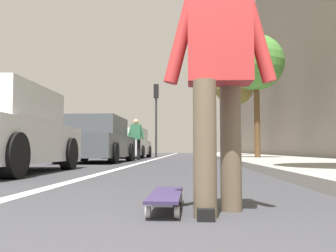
{
  "coord_description": "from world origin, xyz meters",
  "views": [
    {
      "loc": [
        -0.94,
        -0.29,
        0.4
      ],
      "look_at": [
        11.63,
        0.43,
        1.23
      ],
      "focal_mm": 39.07,
      "sensor_mm": 36.0,
      "label": 1
    }
  ],
  "objects_px": {
    "skater_person": "(219,66)",
    "parked_car_far": "(128,144)",
    "parked_car_mid": "(97,141)",
    "street_tree_far": "(234,87)",
    "pedestrian_distant": "(136,137)",
    "street_tree_mid": "(256,63)",
    "traffic_light": "(156,107)",
    "skateboard": "(166,196)"
  },
  "relations": [
    {
      "from": "skater_person",
      "to": "parked_car_far",
      "type": "bearing_deg",
      "value": 11.51
    },
    {
      "from": "parked_car_mid",
      "to": "street_tree_far",
      "type": "height_order",
      "value": "street_tree_far"
    },
    {
      "from": "skater_person",
      "to": "pedestrian_distant",
      "type": "bearing_deg",
      "value": 10.76
    },
    {
      "from": "street_tree_mid",
      "to": "traffic_light",
      "type": "bearing_deg",
      "value": 29.13
    },
    {
      "from": "traffic_light",
      "to": "street_tree_far",
      "type": "distance_m",
      "value": 4.62
    },
    {
      "from": "parked_car_mid",
      "to": "pedestrian_distant",
      "type": "bearing_deg",
      "value": -20.59
    },
    {
      "from": "pedestrian_distant",
      "to": "street_tree_mid",
      "type": "bearing_deg",
      "value": -103.68
    },
    {
      "from": "traffic_light",
      "to": "street_tree_far",
      "type": "relative_size",
      "value": 0.86
    },
    {
      "from": "skateboard",
      "to": "parked_car_mid",
      "type": "height_order",
      "value": "parked_car_mid"
    },
    {
      "from": "skateboard",
      "to": "traffic_light",
      "type": "xyz_separation_m",
      "value": [
        18.49,
        1.73,
        2.82
      ]
    },
    {
      "from": "traffic_light",
      "to": "parked_car_far",
      "type": "bearing_deg",
      "value": 154.74
    },
    {
      "from": "traffic_light",
      "to": "skateboard",
      "type": "bearing_deg",
      "value": -174.64
    },
    {
      "from": "parked_car_mid",
      "to": "skateboard",
      "type": "bearing_deg",
      "value": -163.04
    },
    {
      "from": "street_tree_far",
      "to": "skateboard",
      "type": "bearing_deg",
      "value": 171.39
    },
    {
      "from": "parked_car_mid",
      "to": "traffic_light",
      "type": "relative_size",
      "value": 1.01
    },
    {
      "from": "parked_car_mid",
      "to": "parked_car_far",
      "type": "bearing_deg",
      "value": 0.68
    },
    {
      "from": "skater_person",
      "to": "pedestrian_distant",
      "type": "height_order",
      "value": "skater_person"
    },
    {
      "from": "street_tree_mid",
      "to": "parked_car_far",
      "type": "bearing_deg",
      "value": 46.59
    },
    {
      "from": "skateboard",
      "to": "parked_car_far",
      "type": "relative_size",
      "value": 0.19
    },
    {
      "from": "traffic_light",
      "to": "street_tree_mid",
      "type": "relative_size",
      "value": 0.92
    },
    {
      "from": "parked_car_mid",
      "to": "skater_person",
      "type": "bearing_deg",
      "value": -161.4
    },
    {
      "from": "street_tree_far",
      "to": "skater_person",
      "type": "bearing_deg",
      "value": 172.59
    },
    {
      "from": "skateboard",
      "to": "parked_car_mid",
      "type": "xyz_separation_m",
      "value": [
        9.36,
        2.85,
        0.61
      ]
    },
    {
      "from": "parked_car_far",
      "to": "street_tree_mid",
      "type": "distance_m",
      "value": 8.11
    },
    {
      "from": "skater_person",
      "to": "street_tree_mid",
      "type": "relative_size",
      "value": 0.36
    },
    {
      "from": "skater_person",
      "to": "parked_car_mid",
      "type": "height_order",
      "value": "skater_person"
    },
    {
      "from": "skater_person",
      "to": "parked_car_mid",
      "type": "bearing_deg",
      "value": 18.6
    },
    {
      "from": "skateboard",
      "to": "traffic_light",
      "type": "distance_m",
      "value": 18.78
    },
    {
      "from": "parked_car_far",
      "to": "street_tree_far",
      "type": "xyz_separation_m",
      "value": [
        1.17,
        -5.52,
        3.08
      ]
    },
    {
      "from": "street_tree_far",
      "to": "street_tree_mid",
      "type": "bearing_deg",
      "value": 180.0
    },
    {
      "from": "traffic_light",
      "to": "pedestrian_distant",
      "type": "relative_size",
      "value": 2.59
    },
    {
      "from": "traffic_light",
      "to": "skater_person",
      "type": "bearing_deg",
      "value": -173.63
    },
    {
      "from": "parked_car_mid",
      "to": "street_tree_mid",
      "type": "relative_size",
      "value": 0.93
    },
    {
      "from": "pedestrian_distant",
      "to": "skateboard",
      "type": "bearing_deg",
      "value": -170.73
    },
    {
      "from": "parked_car_mid",
      "to": "street_tree_far",
      "type": "xyz_separation_m",
      "value": [
        7.76,
        -5.45,
        3.08
      ]
    },
    {
      "from": "skater_person",
      "to": "parked_car_far",
      "type": "distance_m",
      "value": 16.43
    },
    {
      "from": "skateboard",
      "to": "skater_person",
      "type": "relative_size",
      "value": 0.51
    },
    {
      "from": "parked_car_mid",
      "to": "traffic_light",
      "type": "bearing_deg",
      "value": -7.0
    },
    {
      "from": "traffic_light",
      "to": "pedestrian_distant",
      "type": "xyz_separation_m",
      "value": [
        -6.66,
        0.2,
        -1.99
      ]
    },
    {
      "from": "street_tree_mid",
      "to": "pedestrian_distant",
      "type": "distance_m",
      "value": 5.33
    },
    {
      "from": "skateboard",
      "to": "street_tree_mid",
      "type": "xyz_separation_m",
      "value": [
        10.72,
        -2.59,
        3.43
      ]
    },
    {
      "from": "parked_car_far",
      "to": "street_tree_mid",
      "type": "xyz_separation_m",
      "value": [
        -5.23,
        -5.52,
        2.82
      ]
    }
  ]
}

